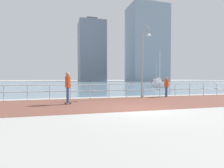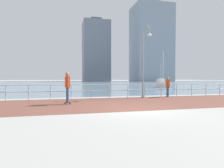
{
  "view_description": "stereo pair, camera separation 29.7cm",
  "coord_description": "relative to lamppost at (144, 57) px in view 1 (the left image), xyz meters",
  "views": [
    {
      "loc": [
        -3.45,
        -8.19,
        1.46
      ],
      "look_at": [
        -0.35,
        3.17,
        1.1
      ],
      "focal_mm": 30.13,
      "sensor_mm": 36.0,
      "label": 1
    },
    {
      "loc": [
        -3.16,
        -8.27,
        1.46
      ],
      "look_at": [
        -0.35,
        3.17,
        1.1
      ],
      "focal_mm": 30.13,
      "sensor_mm": 36.0,
      "label": 2
    }
  ],
  "objects": [
    {
      "name": "ground",
      "position": [
        -2.47,
        35.45,
        -3.01
      ],
      "size": [
        220.0,
        220.0,
        0.0
      ],
      "primitive_type": "plane",
      "color": "#ADAAA5"
    },
    {
      "name": "waterfront_railing",
      "position": [
        -2.47,
        0.73,
        -2.3
      ],
      "size": [
        25.25,
        0.06,
        1.03
      ],
      "color": "#B2BCC1",
      "rests_on": "ground"
    },
    {
      "name": "harbor_water",
      "position": [
        -2.47,
        45.73,
        -3.01
      ],
      "size": [
        180.0,
        88.0,
        0.0
      ],
      "primitive_type": "cube",
      "color": "#6B899E",
      "rests_on": "ground"
    },
    {
      "name": "tower_glass",
      "position": [
        34.62,
        71.47,
        15.21
      ],
      "size": [
        17.77,
        14.05,
        38.11
      ],
      "color": "#8493A3",
      "rests_on": "ground"
    },
    {
      "name": "bystander",
      "position": [
        2.11,
        0.38,
        -2.11
      ],
      "size": [
        0.3,
        0.56,
        1.55
      ],
      "color": "#384C7A",
      "rests_on": "ground"
    },
    {
      "name": "lamppost",
      "position": [
        0.0,
        0.0,
        0.0
      ],
      "size": [
        0.57,
        0.73,
        5.44
      ],
      "color": "gray",
      "rests_on": "ground"
    },
    {
      "name": "tower_beige",
      "position": [
        9.84,
        85.78,
        12.55
      ],
      "size": [
        13.41,
        13.66,
        32.77
      ],
      "color": "slate",
      "rests_on": "ground"
    },
    {
      "name": "sailboat_navy",
      "position": [
        18.97,
        32.61,
        -2.49
      ],
      "size": [
        1.25,
        3.87,
        5.41
      ],
      "color": "#B21E1E",
      "rests_on": "ground"
    },
    {
      "name": "skateboarder",
      "position": [
        -5.55,
        -1.98,
        -1.91
      ],
      "size": [
        0.41,
        0.56,
        1.81
      ],
      "color": "black",
      "rests_on": "ground"
    },
    {
      "name": "sailboat_teal",
      "position": [
        9.65,
        14.8,
        -2.45
      ],
      "size": [
        1.89,
        4.29,
        5.82
      ],
      "color": "white",
      "rests_on": "ground"
    },
    {
      "name": "brick_paving",
      "position": [
        -2.47,
        -2.17,
        -3.0
      ],
      "size": [
        28.0,
        5.81,
        0.01
      ],
      "primitive_type": "cube",
      "color": "brown",
      "rests_on": "ground"
    }
  ]
}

